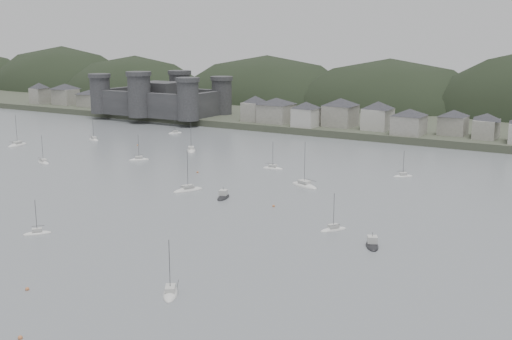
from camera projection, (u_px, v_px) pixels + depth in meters
The scene contains 8 objects.
ground at pixel (38, 279), 112.39m from camera, with size 900.00×900.00×0.00m, color slate.
far_shore_land at pixel (456, 108), 359.03m from camera, with size 900.00×250.00×3.00m, color #383D2D.
forested_ridge at pixel (452, 137), 337.83m from camera, with size 851.55×103.94×102.57m.
castle at pixel (160, 98), 321.27m from camera, with size 66.00×43.00×20.00m.
moored_fleet at pixel (238, 195), 169.92m from camera, with size 250.75×154.32×13.81m.
motor_launch_near at pixel (372, 245), 129.47m from camera, with size 5.39×7.46×3.70m.
motor_launch_far at pixel (223, 197), 167.89m from camera, with size 4.46×7.55×3.71m.
mooring_buoys at pixel (156, 209), 156.54m from camera, with size 173.70×131.68×0.70m.
Camera 1 is at (87.91, -70.60, 42.37)m, focal length 44.48 mm.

